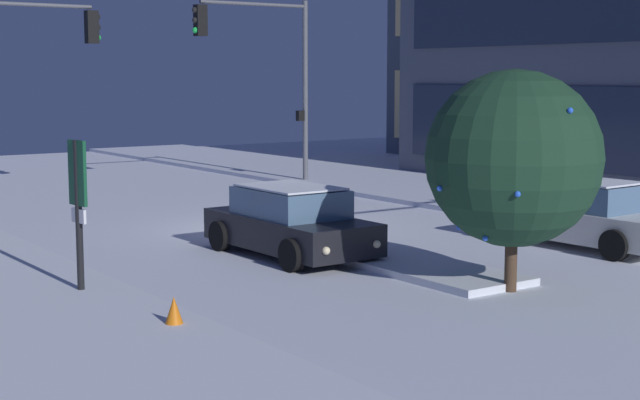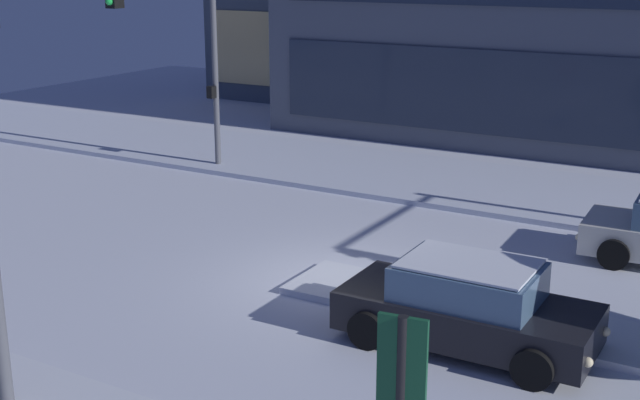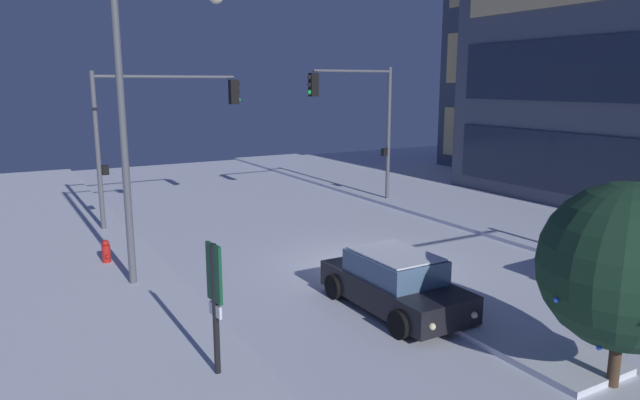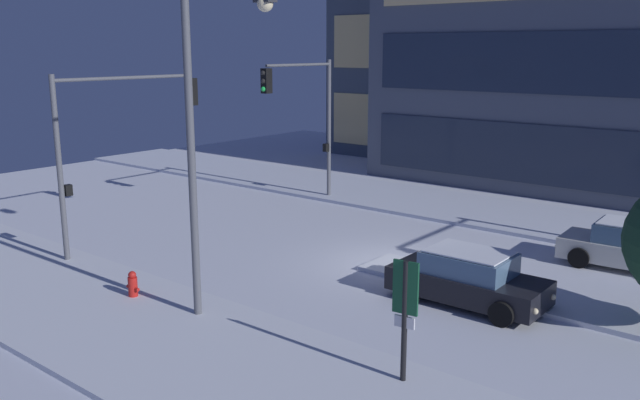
{
  "view_description": "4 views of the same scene",
  "coord_description": "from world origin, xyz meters",
  "views": [
    {
      "loc": [
        20.04,
        -12.52,
        3.81
      ],
      "look_at": [
        1.72,
        0.39,
        0.89
      ],
      "focal_mm": 53.9,
      "sensor_mm": 36.0,
      "label": 1
    },
    {
      "loc": [
        7.75,
        -14.01,
        6.31
      ],
      "look_at": [
        0.08,
        -0.84,
        1.94
      ],
      "focal_mm": 47.51,
      "sensor_mm": 36.0,
      "label": 2
    },
    {
      "loc": [
        14.19,
        -9.88,
        5.62
      ],
      "look_at": [
        -1.23,
        -1.05,
        1.99
      ],
      "focal_mm": 32.08,
      "sensor_mm": 36.0,
      "label": 3
    },
    {
      "loc": [
        11.03,
        -17.44,
        6.83
      ],
      "look_at": [
        -1.84,
        -1.58,
        2.19
      ],
      "focal_mm": 37.43,
      "sensor_mm": 36.0,
      "label": 4
    }
  ],
  "objects": [
    {
      "name": "parking_info_sign",
      "position": [
        4.41,
        -6.55,
        1.73
      ],
      "size": [
        0.55,
        0.12,
        2.72
      ],
      "rotation": [
        0.0,
        0.0,
        1.68
      ],
      "color": "black",
      "rests_on": "ground"
    },
    {
      "name": "decorated_tree_median",
      "position": [
        8.35,
        -0.15,
        2.37
      ],
      "size": [
        3.11,
        3.11,
        3.92
      ],
      "color": "#473323",
      "rests_on": "ground"
    },
    {
      "name": "ground",
      "position": [
        0.0,
        0.0,
        0.0
      ],
      "size": [
        52.0,
        52.0,
        0.0
      ],
      "primitive_type": "plane",
      "color": "silver"
    },
    {
      "name": "car_near",
      "position": [
        3.3,
        -1.49,
        0.71
      ],
      "size": [
        4.35,
        2.07,
        1.49
      ],
      "rotation": [
        0.0,
        0.0,
        0.01
      ],
      "color": "black",
      "rests_on": "ground"
    },
    {
      "name": "median_strip",
      "position": [
        3.84,
        -0.27,
        0.07
      ],
      "size": [
        9.0,
        1.8,
        0.14
      ],
      "primitive_type": "cube",
      "color": "silver",
      "rests_on": "ground"
    },
    {
      "name": "curb_strip_far",
      "position": [
        0.0,
        8.32,
        0.07
      ],
      "size": [
        52.0,
        5.2,
        0.14
      ],
      "primitive_type": "cube",
      "color": "silver",
      "rests_on": "ground"
    },
    {
      "name": "construction_cone",
      "position": [
        7.41,
        -6.28,
        0.28
      ],
      "size": [
        0.36,
        0.36,
        0.55
      ],
      "primitive_type": "cone",
      "color": "orange",
      "rests_on": "ground"
    },
    {
      "name": "car_far",
      "position": [
        6.09,
        4.5,
        0.71
      ],
      "size": [
        4.65,
        2.19,
        1.49
      ],
      "rotation": [
        0.0,
        0.0,
        3.19
      ],
      "color": "silver",
      "rests_on": "ground"
    },
    {
      "name": "traffic_light_corner_far_left",
      "position": [
        -7.88,
        4.87,
        4.35
      ],
      "size": [
        0.32,
        4.47,
        6.36
      ],
      "rotation": [
        0.0,
        0.0,
        -1.57
      ],
      "color": "#565960",
      "rests_on": "ground"
    }
  ]
}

